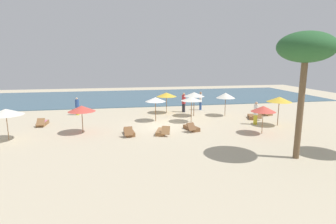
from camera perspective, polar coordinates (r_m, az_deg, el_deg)
The scene contains 22 objects.
ground_plane at distance 21.37m, azimuth -1.27°, elevation -3.12°, with size 60.00×60.00×0.00m, color beige.
ocean_water at distance 37.96m, azimuth -5.44°, elevation 3.16°, with size 48.00×16.00×0.06m, color #3D6075.
umbrella_0 at distance 26.48m, azimuth -0.32°, elevation 3.66°, with size 1.94×1.94×2.02m.
umbrella_1 at distance 20.29m, azimuth -30.82°, elevation 0.01°, with size 2.17×2.17×2.10m.
umbrella_2 at distance 23.11m, azimuth 22.27°, elevation 2.46°, with size 1.91×1.91×2.31m.
umbrella_3 at distance 23.01m, azimuth -2.64°, elevation 2.64°, with size 1.72×1.72×2.06m.
umbrella_4 at distance 25.12m, azimuth 5.48°, elevation 3.69°, with size 1.88×1.88×2.23m.
umbrella_5 at distance 22.72m, azimuth 4.93°, elevation 2.74°, with size 1.74×1.74×2.13m.
umbrella_6 at distance 25.72m, azimuth 11.96°, elevation 3.41°, with size 1.74×1.74×2.16m.
umbrella_7 at distance 20.21m, azimuth 19.33°, elevation 0.63°, with size 1.71×1.71×2.00m.
umbrella_8 at distance 20.19m, azimuth -17.62°, elevation 0.69°, with size 1.91×1.91×1.99m.
lounger_0 at distance 27.54m, azimuth 19.57°, elevation -0.17°, with size 1.01×1.73×0.74m.
lounger_1 at distance 25.36m, azimuth 17.29°, elevation -0.96°, with size 1.08×1.79×0.69m.
lounger_2 at distance 24.03m, azimuth -24.78°, elevation -2.13°, with size 0.68×1.72×0.68m.
lounger_3 at distance 19.32m, azimuth -8.13°, elevation -4.26°, with size 0.77×1.71×0.72m.
lounger_4 at distance 20.44m, azimuth 4.93°, elevation -3.34°, with size 1.05×1.79×0.69m.
lounger_5 at distance 19.33m, azimuth -1.34°, elevation -4.14°, with size 1.07×1.79×0.69m.
person_0 at distance 23.09m, azimuth 17.88°, elevation -0.19°, with size 0.45×0.45×1.86m.
person_1 at distance 27.07m, azimuth -18.45°, elevation 1.13°, with size 0.45×0.45×1.66m.
person_2 at distance 28.38m, azimuth 6.82°, elevation 2.41°, with size 0.40×0.40×1.90m.
person_3 at distance 27.12m, azimuth 3.30°, elevation 2.03°, with size 0.52×0.52×1.94m.
palm_1 at distance 15.53m, azimuth 26.90°, elevation 11.56°, with size 2.83×2.83×6.61m.
Camera 1 is at (-3.34, -20.44, 5.26)m, focal length 29.14 mm.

